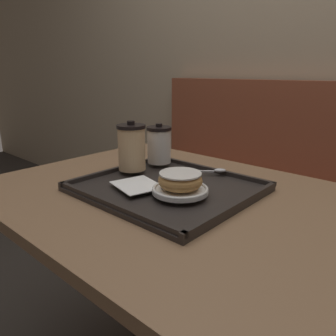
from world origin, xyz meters
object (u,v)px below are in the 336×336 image
(donut_chocolate_glazed, at_px, (180,180))
(spoon, at_px, (211,170))
(coffee_cup_rear, at_px, (159,145))
(coffee_cup_front, at_px, (132,147))

(donut_chocolate_glazed, relative_size, spoon, 0.80)
(coffee_cup_rear, distance_m, spoon, 0.20)
(coffee_cup_rear, bearing_deg, donut_chocolate_glazed, -36.04)
(coffee_cup_front, xyz_separation_m, coffee_cup_rear, (0.01, 0.11, -0.01))
(spoon, bearing_deg, donut_chocolate_glazed, -117.46)
(spoon, bearing_deg, coffee_cup_rear, 147.90)
(coffee_cup_front, bearing_deg, spoon, 35.14)
(donut_chocolate_glazed, bearing_deg, coffee_cup_rear, 143.96)
(spoon, bearing_deg, coffee_cup_front, 175.41)
(donut_chocolate_glazed, xyz_separation_m, spoon, (-0.04, 0.19, -0.03))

